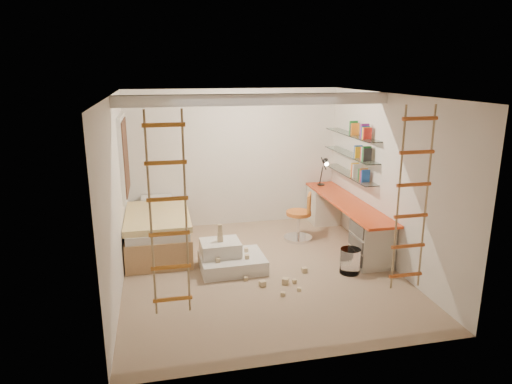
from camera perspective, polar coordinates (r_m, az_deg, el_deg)
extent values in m
plane|color=tan|center=(6.99, 0.54, -9.78)|extent=(4.50, 4.50, 0.00)
cube|color=white|center=(6.64, 0.00, 11.48)|extent=(4.00, 0.18, 0.16)
cube|color=white|center=(7.82, -16.25, 4.26)|extent=(0.06, 1.15, 1.35)
cube|color=#4C2D1E|center=(7.82, -15.95, 4.28)|extent=(0.02, 1.00, 1.20)
cylinder|color=white|center=(6.98, 11.67, -8.44)|extent=(0.30, 0.30, 0.38)
cube|color=#E5471A|center=(7.99, 11.30, -1.25)|extent=(0.55, 2.80, 0.04)
cube|color=beige|center=(9.07, 8.43, -1.61)|extent=(0.52, 0.55, 0.71)
cube|color=beige|center=(7.26, 14.29, -6.26)|extent=(0.52, 0.55, 0.71)
cube|color=#4C4742|center=(7.06, 12.46, -4.55)|extent=(0.02, 0.50, 0.18)
cube|color=#4C4742|center=(7.13, 12.36, -6.22)|extent=(0.02, 0.50, 0.18)
cube|color=#4C4742|center=(7.21, 12.26, -7.84)|extent=(0.02, 0.50, 0.18)
cube|color=white|center=(8.21, 11.58, 2.21)|extent=(0.25, 1.80, 0.01)
cube|color=white|center=(8.14, 11.71, 4.61)|extent=(0.25, 1.80, 0.01)
cube|color=white|center=(8.09, 11.84, 7.05)|extent=(0.25, 1.80, 0.01)
cube|color=#AD7F51|center=(7.89, -12.09, -5.37)|extent=(1.00, 2.00, 0.45)
cube|color=white|center=(7.80, -12.21, -3.41)|extent=(0.95, 1.95, 0.12)
cube|color=gold|center=(7.62, -12.24, -2.98)|extent=(1.02, 1.60, 0.10)
cube|color=white|center=(8.53, -12.31, -0.97)|extent=(0.55, 0.35, 0.12)
cylinder|color=black|center=(8.99, 8.12, 0.93)|extent=(0.14, 0.14, 0.02)
cylinder|color=black|center=(8.95, 8.16, 2.11)|extent=(0.02, 0.15, 0.36)
cylinder|color=black|center=(8.80, 8.45, 3.55)|extent=(0.02, 0.27, 0.20)
cone|color=black|center=(8.69, 8.74, 3.71)|extent=(0.12, 0.14, 0.15)
cylinder|color=#FFEABF|center=(8.65, 8.83, 3.47)|extent=(0.08, 0.04, 0.08)
cylinder|color=#CC6A27|center=(8.05, 5.35, -2.64)|extent=(0.58, 0.58, 0.06)
cube|color=orange|center=(7.98, 6.66, -1.35)|extent=(0.17, 0.32, 0.31)
cylinder|color=silver|center=(8.12, 5.31, -4.12)|extent=(0.07, 0.07, 0.44)
cylinder|color=silver|center=(8.21, 5.27, -5.75)|extent=(0.66, 0.66, 0.05)
cube|color=silver|center=(7.00, -2.99, -8.80)|extent=(0.98, 0.78, 0.21)
cube|color=silver|center=(6.99, -4.48, -6.97)|extent=(0.60, 0.50, 0.21)
cube|color=#CCB284|center=(6.93, -4.51, -5.85)|extent=(0.08, 0.08, 0.08)
cube|color=#CCB284|center=(6.91, -4.52, -5.27)|extent=(0.07, 0.07, 0.07)
cube|color=#CCB284|center=(6.87, -4.54, -4.53)|extent=(0.06, 0.06, 0.12)
cube|color=#CCB284|center=(6.85, -1.14, -8.10)|extent=(0.06, 0.06, 0.06)
cube|color=#CCB284|center=(7.09, -1.24, -7.25)|extent=(0.06, 0.06, 0.06)
cube|color=#CCB284|center=(6.75, -4.79, -8.49)|extent=(0.06, 0.06, 0.06)
cube|color=#CCB284|center=(6.67, -1.29, -10.73)|extent=(0.07, 0.07, 0.07)
cube|color=#CCB284|center=(6.95, 6.06, -9.69)|extent=(0.07, 0.07, 0.07)
cube|color=#CCB284|center=(6.41, 5.43, -11.94)|extent=(0.07, 0.07, 0.07)
cube|color=#CCB284|center=(6.62, 4.80, -11.00)|extent=(0.07, 0.07, 0.07)
cube|color=#CCB284|center=(6.58, 3.70, -11.13)|extent=(0.07, 0.07, 0.07)
cube|color=#CCB284|center=(6.27, 3.39, -12.55)|extent=(0.07, 0.07, 0.07)
cube|color=#CCB284|center=(6.51, 0.81, -11.42)|extent=(0.07, 0.07, 0.07)
cube|color=#194CA5|center=(8.19, 11.63, 3.00)|extent=(0.14, 0.58, 0.22)
cube|color=#8C1E7F|center=(8.12, 11.76, 5.41)|extent=(0.14, 0.46, 0.22)
cube|color=orange|center=(8.07, 11.89, 7.86)|extent=(0.14, 0.52, 0.22)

